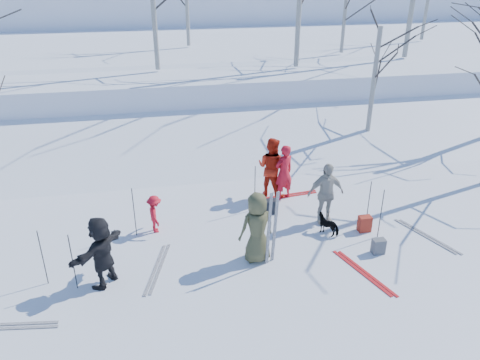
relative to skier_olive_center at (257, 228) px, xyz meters
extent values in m
plane|color=white|center=(-0.08, 0.12, -0.86)|extent=(120.00, 120.00, 0.00)
cube|color=white|center=(-0.08, 7.12, -0.71)|extent=(70.00, 9.49, 4.12)
cube|color=white|center=(-0.08, 17.12, 0.14)|extent=(70.00, 18.00, 2.20)
cube|color=white|center=(-0.08, 38.12, 1.14)|extent=(90.00, 30.00, 6.00)
imported|color=#48482B|center=(0.00, 0.00, 0.00)|extent=(0.93, 0.71, 1.72)
imported|color=red|center=(1.43, 2.82, -0.03)|extent=(0.71, 0.60, 1.66)
imported|color=red|center=(1.13, 3.12, 0.03)|extent=(1.10, 1.08, 1.78)
imported|color=red|center=(-2.27, 1.69, -0.35)|extent=(0.45, 0.69, 1.01)
imported|color=beige|center=(2.12, 1.31, -0.01)|extent=(1.01, 0.47, 1.70)
imported|color=black|center=(-3.42, -0.25, -0.04)|extent=(1.30, 1.49, 1.63)
imported|color=black|center=(2.05, 0.76, -0.60)|extent=(0.64, 0.64, 0.52)
cube|color=silver|center=(0.21, -0.28, 0.09)|extent=(0.11, 0.17, 1.90)
cube|color=silver|center=(0.36, -0.22, 0.09)|extent=(0.10, 0.23, 1.89)
cylinder|color=black|center=(3.11, 0.82, -0.19)|extent=(0.02, 0.02, 1.34)
cylinder|color=black|center=(-4.66, -0.03, -0.19)|extent=(0.02, 0.02, 1.34)
cylinder|color=black|center=(-2.77, 1.57, -0.19)|extent=(0.02, 0.02, 1.34)
cylinder|color=black|center=(0.46, 2.29, -0.19)|extent=(0.02, 0.02, 1.34)
cylinder|color=black|center=(-4.01, -0.30, -0.19)|extent=(0.02, 0.02, 1.34)
cylinder|color=black|center=(3.22, 0.35, -0.19)|extent=(0.02, 0.02, 1.34)
cube|color=#A42919|center=(3.01, 0.69, -0.65)|extent=(0.32, 0.22, 0.42)
cube|color=#54575B|center=(2.91, -0.31, -0.67)|extent=(0.30, 0.20, 0.38)
cube|color=black|center=(0.86, 2.04, -0.66)|extent=(0.34, 0.24, 0.40)
camera|label=1|loc=(-2.10, -8.85, 5.61)|focal=35.00mm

